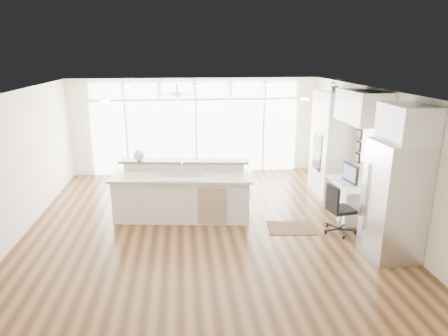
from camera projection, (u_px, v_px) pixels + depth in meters
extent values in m
cube|color=#452A15|center=(205.00, 230.00, 7.94)|extent=(7.00, 8.00, 0.02)
cube|color=white|center=(203.00, 92.00, 7.18)|extent=(7.00, 8.00, 0.02)
cube|color=white|center=(196.00, 126.00, 11.38)|extent=(7.00, 0.04, 2.70)
cube|color=white|center=(229.00, 278.00, 3.74)|extent=(7.00, 0.04, 2.70)
cube|color=white|center=(11.00, 169.00, 7.20)|extent=(0.04, 8.00, 2.70)
cube|color=white|center=(380.00, 159.00, 7.92)|extent=(0.04, 8.00, 2.70)
cube|color=white|center=(196.00, 137.00, 11.41)|extent=(5.80, 0.06, 2.08)
cube|color=white|center=(195.00, 90.00, 11.03)|extent=(5.90, 0.06, 0.40)
cube|color=white|center=(372.00, 146.00, 8.14)|extent=(0.04, 0.85, 0.85)
cube|color=white|center=(177.00, 90.00, 9.87)|extent=(1.16, 1.16, 0.32)
cube|color=white|center=(202.00, 92.00, 7.38)|extent=(3.40, 3.00, 0.02)
cube|color=white|center=(331.00, 144.00, 9.63)|extent=(0.64, 1.20, 2.50)
cube|color=white|center=(352.00, 200.00, 8.44)|extent=(0.72, 1.30, 0.76)
cube|color=white|center=(362.00, 107.00, 7.89)|extent=(0.64, 1.30, 0.64)
cube|color=silver|center=(394.00, 200.00, 6.69)|extent=(0.76, 0.90, 2.00)
cube|color=white|center=(408.00, 123.00, 6.33)|extent=(0.64, 0.90, 0.60)
cube|color=black|center=(359.00, 146.00, 8.78)|extent=(0.06, 0.22, 0.80)
cube|color=white|center=(182.00, 193.00, 8.30)|extent=(3.02, 1.45, 1.15)
cube|color=#3A2012|center=(291.00, 228.00, 7.98)|extent=(0.98, 0.74, 0.01)
cube|color=black|center=(341.00, 209.00, 7.67)|extent=(0.58, 0.55, 0.97)
sphere|color=white|center=(139.00, 155.00, 8.51)|extent=(0.26, 0.26, 0.24)
cube|color=black|center=(350.00, 173.00, 8.26)|extent=(0.17, 0.53, 0.44)
cube|color=silver|center=(342.00, 183.00, 8.30)|extent=(0.12, 0.31, 0.02)
imported|color=#2D5F29|center=(335.00, 87.00, 9.24)|extent=(0.30, 0.33, 0.24)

